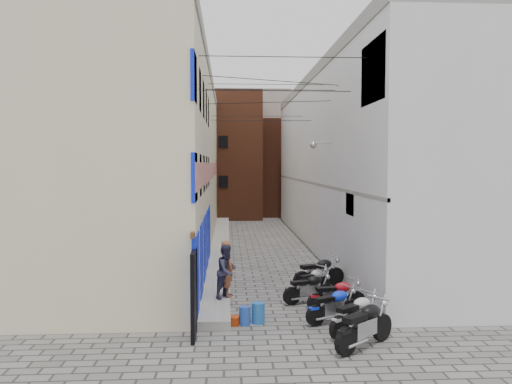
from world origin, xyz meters
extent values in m
plane|color=#585552|center=(0.00, 0.00, 0.00)|extent=(90.00, 90.00, 0.00)
cube|color=gray|center=(-2.05, 13.00, 0.12)|extent=(0.90, 26.00, 0.25)
cube|color=beige|center=(-5.00, 13.00, 4.25)|extent=(5.00, 26.00, 8.50)
cube|color=tan|center=(-2.54, 13.00, 4.00)|extent=(0.10, 26.00, 0.80)
cube|color=#0E23D5|center=(-2.53, 4.90, 1.30)|extent=(0.12, 10.20, 2.40)
cube|color=#0E23D5|center=(-2.55, 4.90, 5.30)|extent=(0.10, 10.20, 4.00)
cube|color=gray|center=(-5.00, 13.00, 8.75)|extent=(5.10, 26.00, 0.50)
cube|color=black|center=(-2.52, -0.40, 1.10)|extent=(0.10, 1.20, 2.20)
cube|color=silver|center=(5.00, 13.00, 4.25)|extent=(5.00, 26.00, 8.50)
cube|color=#0E23D5|center=(2.55, 1.50, 7.00)|extent=(0.10, 2.40, 1.80)
cube|color=white|center=(2.56, 4.00, 3.00)|extent=(0.08, 1.00, 0.70)
cylinder|color=#B2B2B7|center=(2.15, 7.00, 5.20)|extent=(0.80, 0.06, 0.06)
sphere|color=#B2B2B7|center=(1.75, 7.00, 5.10)|extent=(0.28, 0.28, 0.28)
cube|color=gray|center=(5.00, 13.00, 8.75)|extent=(5.10, 26.00, 0.50)
cube|color=gray|center=(2.54, 13.00, 3.40)|extent=(0.10, 26.00, 0.12)
cube|color=brown|center=(-2.00, 28.00, 5.00)|extent=(6.00, 6.00, 10.00)
cube|color=brown|center=(3.00, 30.00, 4.00)|extent=(5.00, 6.00, 8.00)
cube|color=gray|center=(0.00, 34.00, 5.50)|extent=(8.00, 5.00, 11.00)
cube|color=black|center=(0.00, 25.20, 1.20)|extent=(2.00, 0.30, 2.40)
cylinder|color=black|center=(0.00, 2.00, 7.50)|extent=(5.20, 0.02, 0.02)
cylinder|color=black|center=(0.00, 4.00, 6.80)|extent=(5.20, 0.02, 0.02)
cylinder|color=black|center=(0.00, 6.50, 7.20)|extent=(5.20, 0.02, 0.02)
cylinder|color=black|center=(0.00, 9.00, 7.80)|extent=(5.20, 0.02, 0.02)
cylinder|color=black|center=(0.00, 12.00, 6.50)|extent=(5.20, 0.02, 0.02)
cylinder|color=black|center=(0.00, 15.00, 7.00)|extent=(5.20, 0.02, 0.02)
cylinder|color=black|center=(0.00, 5.00, 7.30)|extent=(5.65, 2.07, 0.02)
cylinder|color=black|center=(0.00, 8.00, 6.90)|extent=(5.80, 1.58, 0.02)
imported|color=brown|center=(-1.70, 2.52, 1.12)|extent=(0.62, 0.74, 1.74)
imported|color=#2C2C42|center=(-1.70, 2.37, 1.07)|extent=(0.98, 1.01, 1.64)
cylinder|color=#2148A8|center=(-1.22, 0.50, 0.25)|extent=(0.40, 0.40, 0.50)
cylinder|color=#205BA4|center=(-0.85, 0.61, 0.28)|extent=(0.38, 0.38, 0.57)
cube|color=#A4300B|center=(-1.55, 0.50, 0.12)|extent=(0.46, 0.41, 0.24)
camera|label=1|loc=(-1.67, -12.78, 4.36)|focal=35.00mm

